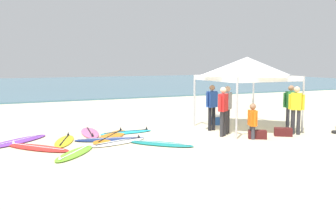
# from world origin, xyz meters

# --- Properties ---
(ground_plane) EXTENTS (80.00, 80.00, 0.00)m
(ground_plane) POSITION_xyz_m (0.00, 0.00, 0.00)
(ground_plane) COLOR beige
(sea) EXTENTS (80.00, 36.00, 0.10)m
(sea) POSITION_xyz_m (0.00, 31.64, 0.05)
(sea) COLOR teal
(sea) RESTS_ON ground
(canopy_tent) EXTENTS (3.02, 3.02, 2.75)m
(canopy_tent) POSITION_xyz_m (2.75, 0.56, 2.39)
(canopy_tent) COLOR #B7B7BC
(canopy_tent) RESTS_ON ground
(surfboard_yellow) EXTENTS (1.12, 1.98, 0.19)m
(surfboard_yellow) POSITION_xyz_m (-4.00, 1.05, 0.04)
(surfboard_yellow) COLOR yellow
(surfboard_yellow) RESTS_ON ground
(surfboard_cyan) EXTENTS (1.98, 0.62, 0.19)m
(surfboard_cyan) POSITION_xyz_m (-1.68, 1.66, 0.04)
(surfboard_cyan) COLOR #23B2CC
(surfboard_cyan) RESTS_ON ground
(surfboard_lime) EXTENTS (1.65, 1.89, 0.19)m
(surfboard_lime) POSITION_xyz_m (-4.04, -0.77, 0.04)
(surfboard_lime) COLOR #7AD12D
(surfboard_lime) RESTS_ON ground
(surfboard_teal) EXTENTS (1.92, 1.95, 0.19)m
(surfboard_teal) POSITION_xyz_m (-1.34, -0.64, 0.04)
(surfboard_teal) COLOR #19847F
(surfboard_teal) RESTS_ON ground
(surfboard_white) EXTENTS (2.08, 1.14, 0.19)m
(surfboard_white) POSITION_xyz_m (-2.47, 0.13, 0.04)
(surfboard_white) COLOR white
(surfboard_white) RESTS_ON ground
(surfboard_purple) EXTENTS (2.35, 2.13, 0.19)m
(surfboard_purple) POSITION_xyz_m (-5.39, 1.64, 0.04)
(surfboard_purple) COLOR purple
(surfboard_purple) RESTS_ON ground
(surfboard_red) EXTENTS (1.99, 2.20, 0.19)m
(surfboard_red) POSITION_xyz_m (-4.90, 0.43, 0.04)
(surfboard_red) COLOR red
(surfboard_red) RESTS_ON ground
(surfboard_navy) EXTENTS (2.37, 1.15, 0.19)m
(surfboard_navy) POSITION_xyz_m (-2.58, 0.70, 0.04)
(surfboard_navy) COLOR navy
(surfboard_navy) RESTS_ON ground
(surfboard_pink) EXTENTS (0.87, 2.24, 0.19)m
(surfboard_pink) POSITION_xyz_m (-2.91, 2.14, 0.04)
(surfboard_pink) COLOR pink
(surfboard_pink) RESTS_ON ground
(surfboard_orange) EXTENTS (2.08, 2.44, 0.19)m
(surfboard_orange) POSITION_xyz_m (-2.43, 1.14, 0.04)
(surfboard_orange) COLOR orange
(surfboard_orange) RESTS_ON ground
(person_red) EXTENTS (0.48, 0.38, 1.71)m
(person_red) POSITION_xyz_m (1.14, -0.31, 0.99)
(person_red) COLOR #2D2D33
(person_red) RESTS_ON ground
(person_grey) EXTENTS (0.45, 0.39, 1.71)m
(person_grey) POSITION_xyz_m (1.58, 0.09, 0.99)
(person_grey) COLOR #2D2D33
(person_grey) RESTS_ON ground
(person_green) EXTENTS (0.49, 0.37, 1.71)m
(person_green) POSITION_xyz_m (3.96, -0.52, 0.99)
(person_green) COLOR #383842
(person_green) RESTS_ON ground
(person_yellow) EXTENTS (0.40, 0.45, 1.71)m
(person_yellow) POSITION_xyz_m (3.68, -1.11, 0.99)
(person_yellow) COLOR #2D2D33
(person_yellow) RESTS_ON ground
(person_blue) EXTENTS (0.55, 0.27, 1.71)m
(person_blue) POSITION_xyz_m (1.40, 0.83, 0.99)
(person_blue) COLOR black
(person_blue) RESTS_ON ground
(person_orange) EXTENTS (0.32, 0.53, 1.20)m
(person_orange) POSITION_xyz_m (1.80, -1.10, 0.66)
(person_orange) COLOR #383842
(person_orange) RESTS_ON ground
(gear_bag_near_tent) EXTENTS (0.68, 0.61, 0.28)m
(gear_bag_near_tent) POSITION_xyz_m (3.09, -1.14, 0.14)
(gear_bag_near_tent) COLOR #4C1919
(gear_bag_near_tent) RESTS_ON ground
(gear_bag_by_pole) EXTENTS (0.68, 0.59, 0.28)m
(gear_bag_by_pole) POSITION_xyz_m (1.99, -1.12, 0.14)
(gear_bag_by_pole) COLOR #4C1919
(gear_bag_by_pole) RESTS_ON ground
(cooler_box) EXTENTS (0.50, 0.36, 0.39)m
(cooler_box) POSITION_xyz_m (2.30, 1.89, 0.20)
(cooler_box) COLOR #2D60B7
(cooler_box) RESTS_ON ground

